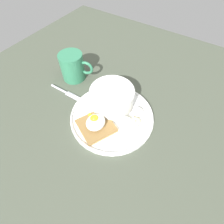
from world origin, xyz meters
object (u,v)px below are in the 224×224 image
at_px(poached_egg, 95,122).
at_px(banana_slice_left, 135,122).
at_px(oatmeal_bowl, 112,98).
at_px(coffee_mug, 73,66).
at_px(banana_slice_back, 138,112).
at_px(toast_slice, 96,126).
at_px(knife, 67,92).
at_px(banana_slice_front, 126,123).

xyz_separation_m(poached_egg, banana_slice_left, (0.07, -0.09, -0.02)).
height_order(oatmeal_bowl, poached_egg, oatmeal_bowl).
bearing_deg(oatmeal_bowl, coffee_mug, 77.16).
bearing_deg(banana_slice_left, banana_slice_back, 17.11).
xyz_separation_m(toast_slice, banana_slice_back, (0.11, -0.08, 0.00)).
height_order(poached_egg, coffee_mug, coffee_mug).
bearing_deg(knife, banana_slice_front, -91.46).
bearing_deg(banana_slice_back, banana_slice_front, 167.88).
distance_m(toast_slice, banana_slice_left, 0.12).
distance_m(toast_slice, banana_slice_back, 0.14).
relative_size(banana_slice_front, coffee_mug, 0.36).
relative_size(oatmeal_bowl, knife, 0.97).
height_order(poached_egg, banana_slice_back, poached_egg).
relative_size(oatmeal_bowl, toast_slice, 1.07).
bearing_deg(oatmeal_bowl, knife, 101.82).
bearing_deg(toast_slice, poached_egg, 62.65).
distance_m(banana_slice_front, knife, 0.24).
height_order(coffee_mug, knife, coffee_mug).
bearing_deg(coffee_mug, toast_slice, -124.74).
bearing_deg(knife, oatmeal_bowl, -78.18).
distance_m(oatmeal_bowl, banana_slice_back, 0.09).
relative_size(toast_slice, banana_slice_back, 2.81).
height_order(banana_slice_left, knife, banana_slice_left).
bearing_deg(banana_slice_back, oatmeal_bowl, 99.09).
xyz_separation_m(oatmeal_bowl, coffee_mug, (0.04, 0.20, 0.01)).
relative_size(oatmeal_bowl, banana_slice_front, 3.20).
bearing_deg(banana_slice_back, toast_slice, 144.16).
bearing_deg(knife, toast_slice, -109.62).
height_order(banana_slice_front, banana_slice_back, banana_slice_front).
xyz_separation_m(toast_slice, banana_slice_front, (0.06, -0.07, 0.00)).
height_order(banana_slice_back, coffee_mug, coffee_mug).
distance_m(banana_slice_front, coffee_mug, 0.29).
distance_m(poached_egg, banana_slice_front, 0.09).
distance_m(banana_slice_front, banana_slice_back, 0.06).
xyz_separation_m(poached_egg, knife, (0.06, 0.17, -0.03)).
bearing_deg(banana_slice_back, banana_slice_left, -162.89).
bearing_deg(toast_slice, coffee_mug, 55.26).
relative_size(banana_slice_front, knife, 0.30).
height_order(oatmeal_bowl, toast_slice, oatmeal_bowl).
bearing_deg(oatmeal_bowl, toast_slice, -175.96).
distance_m(poached_egg, knife, 0.19).
bearing_deg(banana_slice_back, poached_egg, 143.66).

